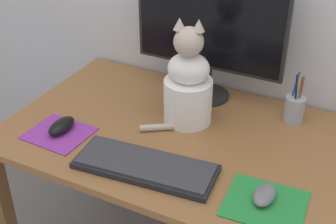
% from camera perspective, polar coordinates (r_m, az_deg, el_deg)
% --- Properties ---
extents(desk, '(1.21, 0.72, 0.76)m').
position_cam_1_polar(desk, '(1.58, 2.57, -6.11)').
color(desk, brown).
rests_on(desk, ground_plane).
extents(monitor, '(0.55, 0.17, 0.47)m').
position_cam_1_polar(monitor, '(1.63, 5.04, 10.11)').
color(monitor, black).
rests_on(monitor, desk).
extents(keyboard, '(0.43, 0.19, 0.02)m').
position_cam_1_polar(keyboard, '(1.38, -2.78, -6.59)').
color(keyboard, black).
rests_on(keyboard, desk).
extents(mousepad_left, '(0.20, 0.18, 0.00)m').
position_cam_1_polar(mousepad_left, '(1.57, -13.15, -2.56)').
color(mousepad_left, purple).
rests_on(mousepad_left, desk).
extents(mousepad_right, '(0.22, 0.20, 0.00)m').
position_cam_1_polar(mousepad_right, '(1.29, 11.76, -10.88)').
color(mousepad_right, '#238438').
rests_on(mousepad_right, desk).
extents(computer_mouse_left, '(0.06, 0.11, 0.04)m').
position_cam_1_polar(computer_mouse_left, '(1.57, -12.86, -1.66)').
color(computer_mouse_left, black).
rests_on(computer_mouse_left, mousepad_left).
extents(computer_mouse_right, '(0.06, 0.10, 0.03)m').
position_cam_1_polar(computer_mouse_right, '(1.29, 11.67, -9.85)').
color(computer_mouse_right, slate).
rests_on(computer_mouse_right, mousepad_right).
extents(cat, '(0.21, 0.24, 0.37)m').
position_cam_1_polar(cat, '(1.53, 2.44, 3.30)').
color(cat, white).
rests_on(cat, desk).
extents(pen_cup, '(0.07, 0.07, 0.18)m').
position_cam_1_polar(pen_cup, '(1.63, 15.16, 0.43)').
color(pen_cup, '#99999E').
rests_on(pen_cup, desk).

